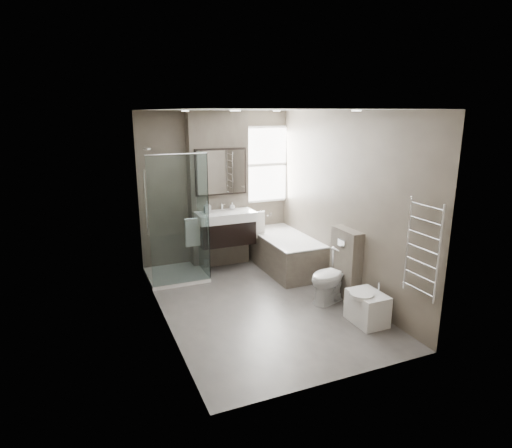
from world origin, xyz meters
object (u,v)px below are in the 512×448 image
vanity (226,227)px  bathtub (285,251)px  toilet (332,276)px  bidet (367,307)px

vanity → bathtub: (0.92, -0.33, -0.43)m
vanity → toilet: (0.97, -1.71, -0.38)m
bathtub → vanity: bearing=160.6°
vanity → bathtub: size_ratio=0.59×
vanity → toilet: vanity is taller
bathtub → toilet: (0.05, -1.39, 0.05)m
toilet → bidet: size_ratio=1.40×
toilet → bidet: toilet is taller
vanity → bathtub: bearing=-19.4°
bathtub → toilet: size_ratio=2.21×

